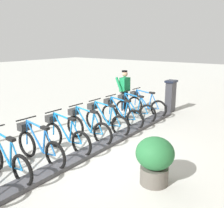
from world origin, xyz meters
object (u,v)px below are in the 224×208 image
(bike_docked_0, at_px, (145,104))
(bike_docked_2, at_px, (120,114))
(worker_near_rack, at_px, (125,89))
(payment_kiosk, at_px, (170,95))
(bike_docked_6, at_px, (38,145))
(bike_docked_1, at_px, (133,109))
(planter_bush, at_px, (155,158))
(bike_docked_7, at_px, (5,158))
(bike_docked_4, at_px, (86,127))
(bike_docked_5, at_px, (65,135))
(bike_docked_3, at_px, (105,120))

(bike_docked_0, xyz_separation_m, bike_docked_2, (0.00, 1.67, 0.00))
(worker_near_rack, bearing_deg, bike_docked_2, 119.57)
(payment_kiosk, height_order, bike_docked_6, payment_kiosk)
(bike_docked_6, bearing_deg, bike_docked_1, -90.00)
(bike_docked_6, relative_size, worker_near_rack, 1.04)
(bike_docked_0, xyz_separation_m, planter_bush, (-2.61, 4.22, 0.11))
(bike_docked_1, distance_m, bike_docked_6, 4.16)
(bike_docked_0, height_order, bike_docked_6, same)
(bike_docked_7, relative_size, worker_near_rack, 1.04)
(payment_kiosk, bearing_deg, bike_docked_2, 78.17)
(bike_docked_4, height_order, bike_docked_6, same)
(planter_bush, bearing_deg, bike_docked_5, -1.26)
(bike_docked_6, relative_size, planter_bush, 1.77)
(bike_docked_2, relative_size, bike_docked_5, 1.00)
(bike_docked_5, distance_m, worker_near_rack, 4.33)
(bike_docked_2, bearing_deg, bike_docked_7, 90.00)
(bike_docked_3, xyz_separation_m, bike_docked_5, (0.00, 1.67, 0.00))
(bike_docked_7, bearing_deg, payment_kiosk, -94.74)
(bike_docked_0, distance_m, planter_bush, 4.96)
(bike_docked_2, relative_size, bike_docked_3, 1.00)
(bike_docked_3, xyz_separation_m, bike_docked_4, (0.00, 0.83, 0.00))
(bike_docked_4, bearing_deg, bike_docked_1, -90.00)
(payment_kiosk, distance_m, bike_docked_2, 2.80)
(bike_docked_7, distance_m, worker_near_rack, 5.96)
(bike_docked_1, height_order, bike_docked_7, same)
(payment_kiosk, distance_m, planter_bush, 5.67)
(bike_docked_2, bearing_deg, bike_docked_1, -90.00)
(payment_kiosk, height_order, bike_docked_4, payment_kiosk)
(bike_docked_5, height_order, worker_near_rack, worker_near_rack)
(bike_docked_0, bearing_deg, bike_docked_5, 90.00)
(bike_docked_1, relative_size, planter_bush, 1.77)
(worker_near_rack, relative_size, planter_bush, 1.71)
(bike_docked_3, distance_m, bike_docked_4, 0.83)
(bike_docked_0, xyz_separation_m, bike_docked_6, (0.00, 5.00, 0.00))
(payment_kiosk, xyz_separation_m, bike_docked_7, (0.57, 6.90, -0.24))
(bike_docked_1, xyz_separation_m, bike_docked_5, (0.00, 3.33, 0.00))
(bike_docked_1, distance_m, planter_bush, 4.28)
(bike_docked_0, height_order, bike_docked_3, same)
(bike_docked_5, bearing_deg, bike_docked_0, -90.00)
(payment_kiosk, xyz_separation_m, bike_docked_2, (0.57, 2.73, -0.24))
(bike_docked_6, bearing_deg, planter_bush, -163.45)
(bike_docked_0, relative_size, bike_docked_7, 1.00)
(bike_docked_2, xyz_separation_m, bike_docked_6, (0.00, 3.33, 0.00))
(bike_docked_6, bearing_deg, bike_docked_3, -90.00)
(bike_docked_3, distance_m, bike_docked_6, 2.50)
(bike_docked_1, distance_m, bike_docked_7, 5.00)
(bike_docked_5, bearing_deg, bike_docked_2, -90.00)
(worker_near_rack, bearing_deg, bike_docked_3, 110.82)
(bike_docked_7, bearing_deg, worker_near_rack, -80.69)
(worker_near_rack, bearing_deg, bike_docked_6, 100.82)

